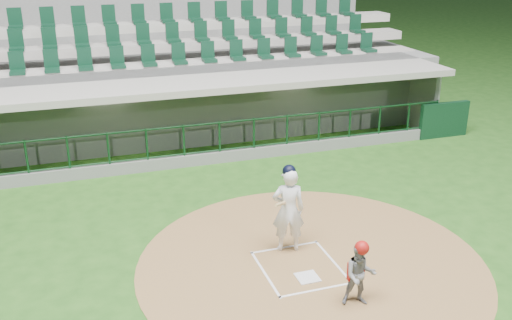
# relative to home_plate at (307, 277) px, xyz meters

# --- Properties ---
(ground) EXTENTS (120.00, 120.00, 0.00)m
(ground) POSITION_rel_home_plate_xyz_m (0.00, 0.70, -0.02)
(ground) COLOR #204C15
(ground) RESTS_ON ground
(dirt_circle) EXTENTS (7.20, 7.20, 0.01)m
(dirt_circle) POSITION_rel_home_plate_xyz_m (0.30, 0.50, -0.02)
(dirt_circle) COLOR brown
(dirt_circle) RESTS_ON ground
(home_plate) EXTENTS (0.43, 0.43, 0.02)m
(home_plate) POSITION_rel_home_plate_xyz_m (0.00, 0.00, 0.00)
(home_plate) COLOR silver
(home_plate) RESTS_ON dirt_circle
(batter_box_chalk) EXTENTS (1.55, 1.80, 0.01)m
(batter_box_chalk) POSITION_rel_home_plate_xyz_m (0.00, 0.40, -0.00)
(batter_box_chalk) COLOR white
(batter_box_chalk) RESTS_ON ground
(dugout_structure) EXTENTS (16.40, 3.70, 3.00)m
(dugout_structure) POSITION_rel_home_plate_xyz_m (0.03, 8.54, 0.94)
(dugout_structure) COLOR slate
(dugout_structure) RESTS_ON ground
(seating_deck) EXTENTS (17.00, 6.72, 5.15)m
(seating_deck) POSITION_rel_home_plate_xyz_m (0.00, 11.61, 1.40)
(seating_deck) COLOR slate
(seating_deck) RESTS_ON ground
(batter) EXTENTS (0.93, 0.95, 1.96)m
(batter) POSITION_rel_home_plate_xyz_m (0.03, 1.17, 0.96)
(batter) COLOR white
(batter) RESTS_ON dirt_circle
(catcher) EXTENTS (0.70, 0.61, 1.29)m
(catcher) POSITION_rel_home_plate_xyz_m (0.54, -1.07, 0.62)
(catcher) COLOR gray
(catcher) RESTS_ON dirt_circle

